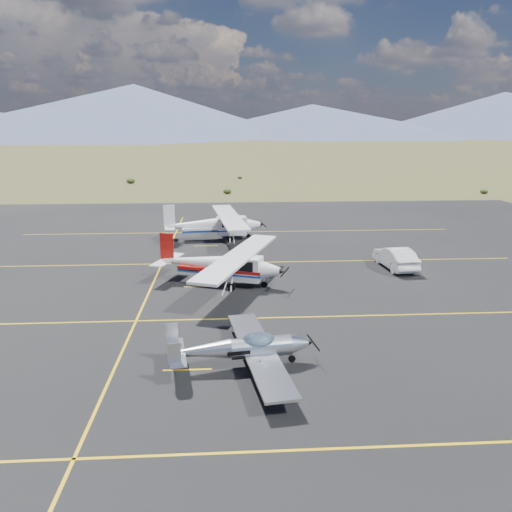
# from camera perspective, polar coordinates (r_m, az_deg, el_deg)

# --- Properties ---
(ground) EXTENTS (1600.00, 1600.00, 0.00)m
(ground) POSITION_cam_1_polar(r_m,az_deg,el_deg) (24.31, -0.12, -8.89)
(ground) COLOR #383D1C
(ground) RESTS_ON ground
(apron) EXTENTS (72.00, 72.00, 0.02)m
(apron) POSITION_cam_1_polar(r_m,az_deg,el_deg) (30.85, -0.91, -3.71)
(apron) COLOR black
(apron) RESTS_ON ground
(aircraft_low_wing) EXTENTS (5.95, 8.23, 1.78)m
(aircraft_low_wing) POSITION_cam_1_polar(r_m,az_deg,el_deg) (20.84, -1.36, -10.49)
(aircraft_low_wing) COLOR silver
(aircraft_low_wing) RESTS_ON apron
(aircraft_cessna) EXTENTS (8.44, 11.83, 3.05)m
(aircraft_cessna) POSITION_cam_1_polar(r_m,az_deg,el_deg) (31.38, -4.04, -0.84)
(aircraft_cessna) COLOR white
(aircraft_cessna) RESTS_ON apron
(aircraft_plain) EXTENTS (7.69, 12.74, 3.21)m
(aircraft_plain) POSITION_cam_1_polar(r_m,az_deg,el_deg) (43.84, -4.74, 3.68)
(aircraft_plain) COLOR white
(aircraft_plain) RESTS_ON apron
(sedan) EXTENTS (1.98, 4.75, 1.53)m
(sedan) POSITION_cam_1_polar(r_m,az_deg,el_deg) (36.30, 15.66, -0.18)
(sedan) COLOR white
(sedan) RESTS_ON apron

